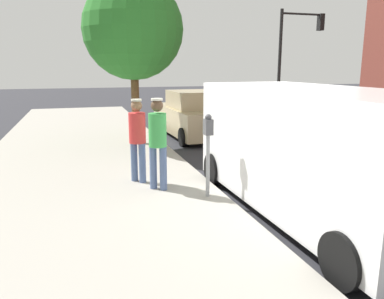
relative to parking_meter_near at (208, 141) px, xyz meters
name	(u,v)px	position (x,y,z in m)	size (l,w,h in m)	color
ground_plane	(258,187)	(-1.35, -0.64, -1.18)	(80.00, 80.00, 0.00)	#2D2D33
sidewalk_slab	(86,200)	(2.15, -0.64, -1.11)	(5.00, 32.00, 0.15)	#9E998E
parking_meter_near	(208,141)	(0.00, 0.00, 0.00)	(0.14, 0.18, 1.52)	gray
pedestrian_in_green	(158,138)	(0.78, -0.67, -0.01)	(0.34, 0.34, 1.76)	#4C608C
pedestrian_in_red	(137,135)	(1.07, -1.28, -0.05)	(0.34, 0.34, 1.71)	#4C608C
parked_van	(311,148)	(-1.50, 0.95, -0.03)	(2.21, 5.24, 2.15)	white
parked_sedan_behind	(193,116)	(-1.78, -6.74, -0.43)	(2.07, 4.46, 1.65)	tan
traffic_light_corner	(295,45)	(-8.37, -10.91, 2.34)	(2.48, 0.42, 5.20)	black
street_tree	(133,30)	(0.49, -5.37, 2.37)	(2.96, 2.96, 4.89)	brown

